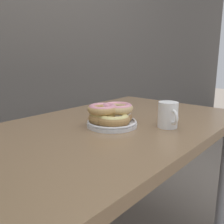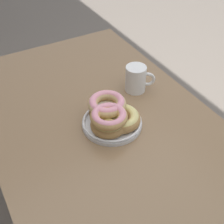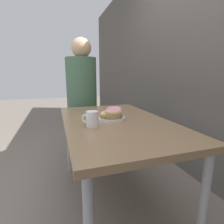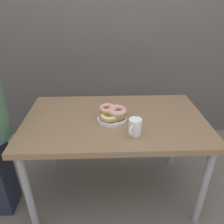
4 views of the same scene
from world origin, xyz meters
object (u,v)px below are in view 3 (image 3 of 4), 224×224
at_px(dining_table, 116,129).
at_px(coffee_mug, 92,119).
at_px(donut_plate, 112,114).
at_px(person_figure, 82,96).

distance_m(dining_table, coffee_mug, 0.27).
height_order(dining_table, coffee_mug, coffee_mug).
bearing_deg(coffee_mug, dining_table, 118.66).
height_order(donut_plate, person_figure, person_figure).
bearing_deg(coffee_mug, person_figure, 175.43).
distance_m(coffee_mug, person_figure, 0.99).
relative_size(donut_plate, coffee_mug, 2.23).
xyz_separation_m(donut_plate, coffee_mug, (0.13, -0.19, 0.01)).
relative_size(donut_plate, person_figure, 0.16).
bearing_deg(donut_plate, person_figure, -172.77).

